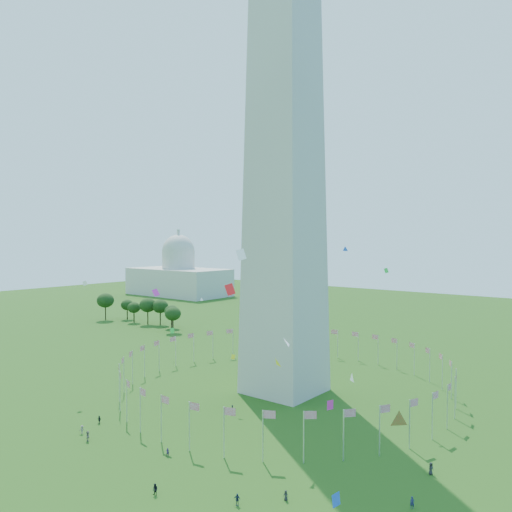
# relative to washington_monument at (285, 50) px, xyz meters

# --- Properties ---
(ground) EXTENTS (600.00, 600.00, 0.00)m
(ground) POSITION_rel_washington_monument_xyz_m (0.00, -50.00, -84.50)
(ground) COLOR #1D4610
(ground) RESTS_ON ground
(washington_monument) EXTENTS (16.80, 16.80, 169.00)m
(washington_monument) POSITION_rel_washington_monument_xyz_m (0.00, 0.00, 0.00)
(washington_monument) COLOR beige
(washington_monument) RESTS_ON ground
(flag_ring) EXTENTS (80.24, 80.24, 9.00)m
(flag_ring) POSITION_rel_washington_monument_xyz_m (-0.00, 0.00, -80.00)
(flag_ring) COLOR silver
(flag_ring) RESTS_ON ground
(capitol_building) EXTENTS (70.00, 35.00, 46.00)m
(capitol_building) POSITION_rel_washington_monument_xyz_m (-180.00, 130.00, -61.50)
(capitol_building) COLOR beige
(capitol_building) RESTS_ON ground
(crowd) EXTENTS (92.04, 63.72, 1.98)m
(crowd) POSITION_rel_washington_monument_xyz_m (0.71, -55.64, -83.63)
(crowd) COLOR #17391F
(crowd) RESTS_ON ground
(kites_aloft) EXTENTS (94.26, 82.77, 33.04)m
(kites_aloft) POSITION_rel_washington_monument_xyz_m (15.42, -27.88, -67.21)
(kites_aloft) COLOR white
(kites_aloft) RESTS_ON ground
(tree_line_west) EXTENTS (55.66, 15.62, 12.37)m
(tree_line_west) POSITION_rel_washington_monument_xyz_m (-106.86, 40.54, -79.07)
(tree_line_west) COLOR #214416
(tree_line_west) RESTS_ON ground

